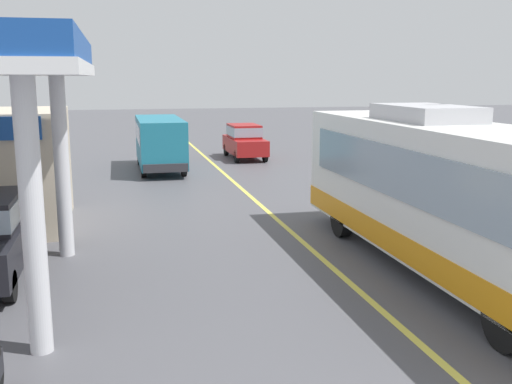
# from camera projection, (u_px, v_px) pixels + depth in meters

# --- Properties ---
(ground) EXTENTS (120.00, 120.00, 0.00)m
(ground) POSITION_uv_depth(u_px,v_px,m) (236.00, 184.00, 24.55)
(ground) COLOR #4C4C51
(lane_divider_stripe) EXTENTS (0.16, 50.00, 0.01)m
(lane_divider_stripe) POSITION_uv_depth(u_px,v_px,m) (265.00, 209.00, 19.77)
(lane_divider_stripe) COLOR #D8CC4C
(lane_divider_stripe) RESTS_ON ground
(coach_bus_main) EXTENTS (2.60, 11.04, 3.69)m
(coach_bus_main) POSITION_uv_depth(u_px,v_px,m) (444.00, 196.00, 13.21)
(coach_bus_main) COLOR white
(coach_bus_main) RESTS_ON ground
(minibus_opposing_lane) EXTENTS (2.04, 6.13, 2.44)m
(minibus_opposing_lane) POSITION_uv_depth(u_px,v_px,m) (160.00, 139.00, 27.89)
(minibus_opposing_lane) COLOR teal
(minibus_opposing_lane) RESTS_ON ground
(car_trailing_behind_bus) EXTENTS (1.70, 4.20, 1.82)m
(car_trailing_behind_bus) POSITION_uv_depth(u_px,v_px,m) (245.00, 140.00, 32.07)
(car_trailing_behind_bus) COLOR maroon
(car_trailing_behind_bus) RESTS_ON ground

